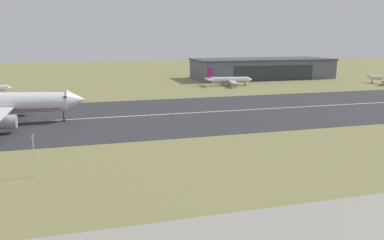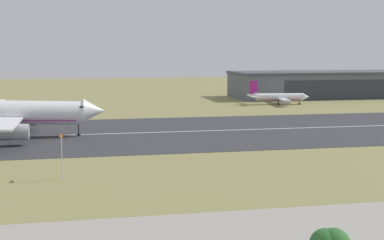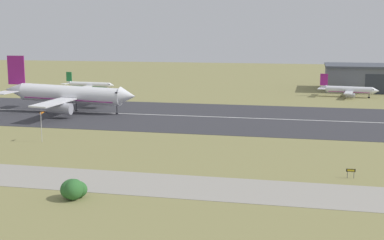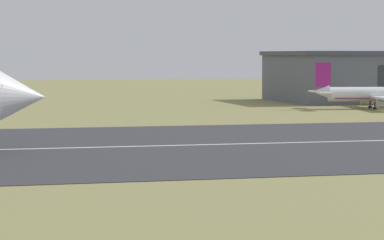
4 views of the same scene
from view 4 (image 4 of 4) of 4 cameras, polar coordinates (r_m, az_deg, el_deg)
name	(u,v)px [view 4 (image 4 of 4)]	position (r m, az deg, el deg)	size (l,w,h in m)	color
runway_strip	(307,143)	(106.95, 7.24, -1.41)	(413.22, 55.64, 0.06)	#333338
runway_centreline	(307,142)	(106.95, 7.24, -1.39)	(371.90, 0.70, 0.01)	silver
airplane_parked_west	(372,95)	(175.59, 11.21, 1.57)	(23.30, 22.05, 8.84)	silver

